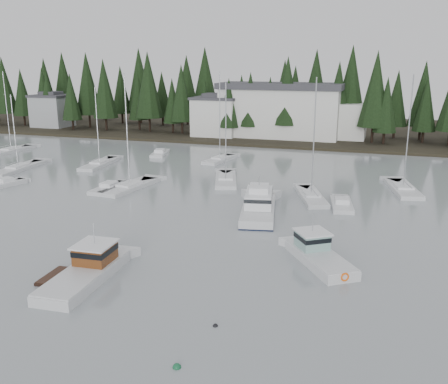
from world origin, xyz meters
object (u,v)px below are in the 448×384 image
object	(u,v)px
harbor_inn	(291,111)
sailboat_0	(226,181)
house_west	(216,116)
cabin_cruiser_center	(259,207)
sailboat_9	(220,160)
sailboat_10	(130,188)
sailboat_8	(403,190)
sailboat_3	(311,198)
runabout_3	(160,154)
sailboat_4	(11,151)
lobster_boat_teal	(318,256)
runabout_0	(6,185)
sailboat_6	(18,169)
house_far_west	(52,110)
lobster_boat_brown	(86,273)
runabout_1	(342,206)
runabout_4	(109,189)
sailboat_1	(100,165)

from	to	relation	value
harbor_inn	sailboat_0	world-z (taller)	sailboat_0
house_west	cabin_cruiser_center	xyz separation A→B (m)	(21.96, -49.56, -3.96)
sailboat_9	sailboat_10	xyz separation A→B (m)	(-5.10, -20.65, -0.02)
sailboat_8	sailboat_9	xyz separation A→B (m)	(-27.88, 10.93, 0.02)
sailboat_3	runabout_3	bearing A→B (deg)	35.81
sailboat_4	sailboat_8	distance (m)	66.45
lobster_boat_teal	sailboat_0	xyz separation A→B (m)	(-15.70, 24.18, -0.44)
house_west	sailboat_9	distance (m)	25.53
sailboat_9	runabout_0	world-z (taller)	sailboat_9
sailboat_3	sailboat_8	world-z (taller)	sailboat_8
sailboat_3	sailboat_6	bearing A→B (deg)	67.14
house_far_west	sailboat_10	world-z (taller)	sailboat_10
sailboat_4	sailboat_8	world-z (taller)	sailboat_8
lobster_boat_brown	cabin_cruiser_center	xyz separation A→B (m)	(8.09, 19.88, 0.19)
house_far_west	cabin_cruiser_center	distance (m)	82.24
runabout_1	house_far_west	bearing A→B (deg)	47.49
runabout_0	runabout_3	world-z (taller)	same
sailboat_9	sailboat_10	bearing A→B (deg)	175.57
runabout_3	cabin_cruiser_center	bearing A→B (deg)	-151.97
cabin_cruiser_center	sailboat_6	distance (m)	40.79
sailboat_3	runabout_0	distance (m)	39.17
lobster_boat_brown	sailboat_10	xyz separation A→B (m)	(-10.17, 25.27, -0.43)
sailboat_8	sailboat_6	bearing A→B (deg)	82.38
lobster_boat_brown	cabin_cruiser_center	distance (m)	21.47
sailboat_3	runabout_4	distance (m)	25.05
sailboat_6	runabout_1	xyz separation A→B (m)	(47.60, -4.77, 0.08)
sailboat_10	runabout_0	size ratio (longest dim) A/B	2.75
sailboat_6	house_far_west	bearing A→B (deg)	25.32
house_west	runabout_0	bearing A→B (deg)	-104.47
cabin_cruiser_center	sailboat_8	xyz separation A→B (m)	(14.72, 15.10, -0.62)
sailboat_0	cabin_cruiser_center	bearing A→B (deg)	-166.67
sailboat_0	sailboat_4	xyz separation A→B (m)	(-43.43, 9.51, 0.01)
sailboat_6	lobster_boat_teal	bearing A→B (deg)	-119.69
sailboat_8	runabout_3	world-z (taller)	sailboat_8
sailboat_6	sailboat_9	distance (m)	30.71
runabout_0	sailboat_8	bearing A→B (deg)	-60.27
sailboat_3	sailboat_10	size ratio (longest dim) A/B	0.98
lobster_boat_teal	runabout_4	size ratio (longest dim) A/B	1.22
house_west	sailboat_10	xyz separation A→B (m)	(3.71, -44.18, -4.57)
sailboat_4	sailboat_9	world-z (taller)	sailboat_9
sailboat_1	sailboat_10	distance (m)	16.28
cabin_cruiser_center	sailboat_0	world-z (taller)	sailboat_0
sailboat_4	runabout_1	size ratio (longest dim) A/B	2.26
house_far_west	sailboat_10	bearing A→B (deg)	-45.29
cabin_cruiser_center	runabout_1	bearing A→B (deg)	-67.82
harbor_inn	runabout_3	size ratio (longest dim) A/B	4.60
sailboat_1	sailboat_4	world-z (taller)	sailboat_4
harbor_inn	lobster_boat_teal	size ratio (longest dim) A/B	3.72
lobster_boat_teal	sailboat_0	bearing A→B (deg)	-1.57
sailboat_0	runabout_0	xyz separation A→B (m)	(-26.42, -11.26, 0.06)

